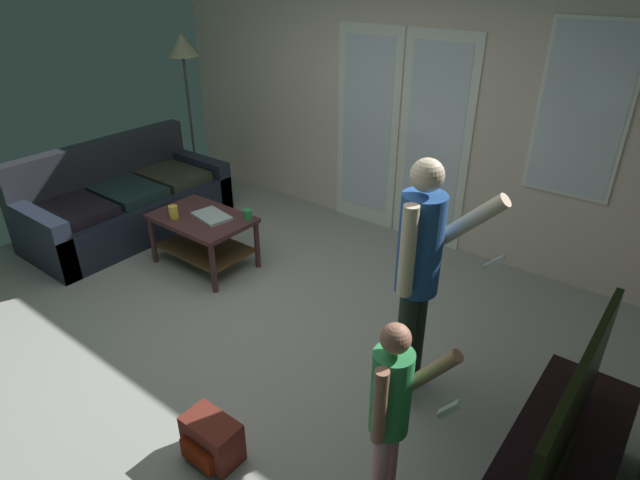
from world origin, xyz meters
name	(u,v)px	position (x,y,z in m)	size (l,w,h in m)	color
ground_plane	(228,333)	(0.00, 0.00, -0.01)	(5.59, 4.72, 0.02)	gray
wall_back_with_doors	(399,99)	(0.05, 2.33, 1.35)	(5.59, 0.09, 2.80)	beige
leather_couch	(126,204)	(-2.10, 0.58, 0.29)	(0.94, 2.02, 0.90)	black
coffee_table	(203,230)	(-0.90, 0.59, 0.36)	(0.89, 0.60, 0.49)	#442525
flat_screen_tv	(570,414)	(2.38, -0.18, 0.81)	(0.08, 1.21, 0.66)	black
person_adult	(420,265)	(1.39, 0.31, 0.96)	(0.56, 0.46, 1.60)	#242C28
person_child	(391,409)	(1.72, -0.52, 0.70)	(0.37, 0.35, 1.17)	pink
floor_lamp	(183,55)	(-2.42, 1.79, 1.59)	(0.35, 0.35, 1.82)	#333630
backpack	(211,440)	(0.78, -0.85, 0.13)	(0.33, 0.23, 0.26)	maroon
laptop_closed	(212,216)	(-0.81, 0.63, 0.51)	(0.35, 0.23, 0.03)	#AAB9B7
cup_near_edge	(248,214)	(-0.53, 0.81, 0.54)	(0.08, 0.08, 0.09)	green
cup_by_laptop	(173,212)	(-1.07, 0.42, 0.55)	(0.08, 0.08, 0.12)	gold
tv_remote_black	(173,209)	(-1.20, 0.51, 0.51)	(0.17, 0.05, 0.02)	black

